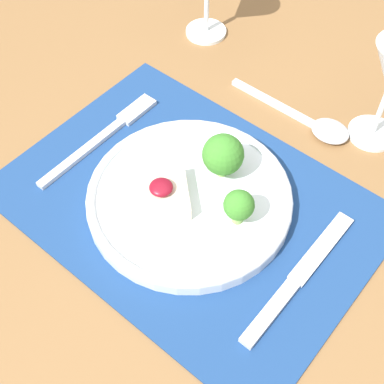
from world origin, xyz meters
name	(u,v)px	position (x,y,z in m)	size (l,w,h in m)	color
dining_table	(190,238)	(0.00, 0.00, 0.69)	(1.45, 1.18, 0.77)	brown
placemat	(189,203)	(0.00, 0.00, 0.77)	(0.46, 0.33, 0.00)	navy
dinner_plate	(194,193)	(0.00, 0.01, 0.79)	(0.26, 0.26, 0.08)	silver
fork	(107,133)	(-0.16, 0.02, 0.78)	(0.02, 0.21, 0.01)	silver
knife	(293,284)	(0.16, -0.01, 0.78)	(0.02, 0.21, 0.01)	silver
spoon	(318,125)	(0.05, 0.22, 0.78)	(0.20, 0.05, 0.02)	silver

